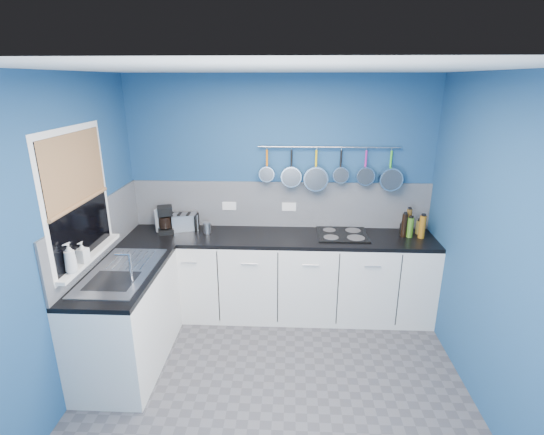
# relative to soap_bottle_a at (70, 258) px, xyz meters

# --- Properties ---
(floor) EXTENTS (3.20, 3.00, 0.02)m
(floor) POSITION_rel_soap_bottle_a_xyz_m (1.53, 0.02, -1.18)
(floor) COLOR #47474C
(floor) RESTS_ON ground
(ceiling) EXTENTS (3.20, 3.00, 0.02)m
(ceiling) POSITION_rel_soap_bottle_a_xyz_m (1.53, 0.02, 1.34)
(ceiling) COLOR white
(ceiling) RESTS_ON ground
(wall_back) EXTENTS (3.20, 0.02, 2.50)m
(wall_back) POSITION_rel_soap_bottle_a_xyz_m (1.53, 1.53, 0.08)
(wall_back) COLOR navy
(wall_back) RESTS_ON ground
(wall_front) EXTENTS (3.20, 0.02, 2.50)m
(wall_front) POSITION_rel_soap_bottle_a_xyz_m (1.53, -1.49, 0.08)
(wall_front) COLOR navy
(wall_front) RESTS_ON ground
(wall_left) EXTENTS (0.02, 3.00, 2.50)m
(wall_left) POSITION_rel_soap_bottle_a_xyz_m (-0.08, 0.02, 0.08)
(wall_left) COLOR navy
(wall_left) RESTS_ON ground
(wall_right) EXTENTS (0.02, 3.00, 2.50)m
(wall_right) POSITION_rel_soap_bottle_a_xyz_m (3.14, 0.02, 0.08)
(wall_right) COLOR navy
(wall_right) RESTS_ON ground
(backsplash_back) EXTENTS (3.20, 0.02, 0.50)m
(backsplash_back) POSITION_rel_soap_bottle_a_xyz_m (1.53, 1.51, -0.02)
(backsplash_back) COLOR gray
(backsplash_back) RESTS_ON wall_back
(backsplash_left) EXTENTS (0.02, 1.80, 0.50)m
(backsplash_left) POSITION_rel_soap_bottle_a_xyz_m (-0.06, 0.62, -0.02)
(backsplash_left) COLOR gray
(backsplash_left) RESTS_ON wall_left
(cabinet_run_back) EXTENTS (3.20, 0.60, 0.86)m
(cabinet_run_back) POSITION_rel_soap_bottle_a_xyz_m (1.53, 1.22, -0.74)
(cabinet_run_back) COLOR white
(cabinet_run_back) RESTS_ON ground
(worktop_back) EXTENTS (3.20, 0.60, 0.04)m
(worktop_back) POSITION_rel_soap_bottle_a_xyz_m (1.53, 1.22, -0.29)
(worktop_back) COLOR black
(worktop_back) RESTS_ON cabinet_run_back
(cabinet_run_left) EXTENTS (0.60, 1.20, 0.86)m
(cabinet_run_left) POSITION_rel_soap_bottle_a_xyz_m (0.23, 0.32, -0.74)
(cabinet_run_left) COLOR white
(cabinet_run_left) RESTS_ON ground
(worktop_left) EXTENTS (0.60, 1.20, 0.04)m
(worktop_left) POSITION_rel_soap_bottle_a_xyz_m (0.23, 0.32, -0.29)
(worktop_left) COLOR black
(worktop_left) RESTS_ON cabinet_run_left
(window_frame) EXTENTS (0.01, 1.00, 1.10)m
(window_frame) POSITION_rel_soap_bottle_a_xyz_m (-0.05, 0.32, 0.38)
(window_frame) COLOR white
(window_frame) RESTS_ON wall_left
(window_glass) EXTENTS (0.01, 0.90, 1.00)m
(window_glass) POSITION_rel_soap_bottle_a_xyz_m (-0.04, 0.32, 0.38)
(window_glass) COLOR black
(window_glass) RESTS_ON wall_left
(bamboo_blind) EXTENTS (0.01, 0.90, 0.55)m
(bamboo_blind) POSITION_rel_soap_bottle_a_xyz_m (-0.03, 0.32, 0.61)
(bamboo_blind) COLOR olive
(bamboo_blind) RESTS_ON wall_left
(window_sill) EXTENTS (0.10, 0.98, 0.03)m
(window_sill) POSITION_rel_soap_bottle_a_xyz_m (-0.02, 0.32, -0.13)
(window_sill) COLOR white
(window_sill) RESTS_ON wall_left
(sink_unit) EXTENTS (0.50, 0.95, 0.01)m
(sink_unit) POSITION_rel_soap_bottle_a_xyz_m (0.23, 0.32, -0.27)
(sink_unit) COLOR silver
(sink_unit) RESTS_ON worktop_left
(mixer_tap) EXTENTS (0.12, 0.08, 0.26)m
(mixer_tap) POSITION_rel_soap_bottle_a_xyz_m (0.39, 0.14, -0.14)
(mixer_tap) COLOR silver
(mixer_tap) RESTS_ON worktop_left
(socket_left) EXTENTS (0.15, 0.01, 0.09)m
(socket_left) POSITION_rel_soap_bottle_a_xyz_m (0.98, 1.50, -0.04)
(socket_left) COLOR white
(socket_left) RESTS_ON backsplash_back
(socket_right) EXTENTS (0.15, 0.01, 0.09)m
(socket_right) POSITION_rel_soap_bottle_a_xyz_m (1.63, 1.50, -0.04)
(socket_right) COLOR white
(socket_right) RESTS_ON backsplash_back
(pot_rail) EXTENTS (1.45, 0.02, 0.02)m
(pot_rail) POSITION_rel_soap_bottle_a_xyz_m (2.03, 1.47, 0.61)
(pot_rail) COLOR silver
(pot_rail) RESTS_ON wall_back
(soap_bottle_a) EXTENTS (0.12, 0.12, 0.24)m
(soap_bottle_a) POSITION_rel_soap_bottle_a_xyz_m (0.00, 0.00, 0.00)
(soap_bottle_a) COLOR white
(soap_bottle_a) RESTS_ON window_sill
(soap_bottle_b) EXTENTS (0.09, 0.10, 0.17)m
(soap_bottle_b) POSITION_rel_soap_bottle_a_xyz_m (0.00, 0.18, -0.03)
(soap_bottle_b) COLOR white
(soap_bottle_b) RESTS_ON window_sill
(paper_towel) EXTENTS (0.12, 0.12, 0.24)m
(paper_towel) POSITION_rel_soap_bottle_a_xyz_m (0.27, 1.30, -0.15)
(paper_towel) COLOR white
(paper_towel) RESTS_ON worktop_back
(coffee_maker) EXTENTS (0.21, 0.22, 0.28)m
(coffee_maker) POSITION_rel_soap_bottle_a_xyz_m (0.34, 1.26, -0.13)
(coffee_maker) COLOR black
(coffee_maker) RESTS_ON worktop_back
(toaster) EXTENTS (0.30, 0.23, 0.17)m
(toaster) POSITION_rel_soap_bottle_a_xyz_m (0.51, 1.36, -0.18)
(toaster) COLOR silver
(toaster) RESTS_ON worktop_back
(canister) EXTENTS (0.09, 0.09, 0.12)m
(canister) POSITION_rel_soap_bottle_a_xyz_m (0.77, 1.27, -0.21)
(canister) COLOR silver
(canister) RESTS_ON worktop_back
(hob) EXTENTS (0.52, 0.46, 0.01)m
(hob) POSITION_rel_soap_bottle_a_xyz_m (2.19, 1.28, -0.26)
(hob) COLOR black
(hob) RESTS_ON worktop_back
(pan_0) EXTENTS (0.16, 0.10, 0.35)m
(pan_0) POSITION_rel_soap_bottle_a_xyz_m (1.40, 1.46, 0.43)
(pan_0) COLOR silver
(pan_0) RESTS_ON pot_rail
(pan_1) EXTENTS (0.22, 0.10, 0.41)m
(pan_1) POSITION_rel_soap_bottle_a_xyz_m (1.65, 1.46, 0.41)
(pan_1) COLOR silver
(pan_1) RESTS_ON pot_rail
(pan_2) EXTENTS (0.26, 0.10, 0.45)m
(pan_2) POSITION_rel_soap_bottle_a_xyz_m (1.90, 1.46, 0.39)
(pan_2) COLOR silver
(pan_2) RESTS_ON pot_rail
(pan_3) EXTENTS (0.17, 0.09, 0.36)m
(pan_3) POSITION_rel_soap_bottle_a_xyz_m (2.16, 1.46, 0.43)
(pan_3) COLOR silver
(pan_3) RESTS_ON pot_rail
(pan_4) EXTENTS (0.20, 0.08, 0.39)m
(pan_4) POSITION_rel_soap_bottle_a_xyz_m (2.41, 1.46, 0.42)
(pan_4) COLOR silver
(pan_4) RESTS_ON pot_rail
(pan_5) EXTENTS (0.24, 0.12, 0.43)m
(pan_5) POSITION_rel_soap_bottle_a_xyz_m (2.67, 1.46, 0.40)
(pan_5) COLOR silver
(pan_5) RESTS_ON pot_rail
(condiment_0) EXTENTS (0.07, 0.07, 0.14)m
(condiment_0) POSITION_rel_soap_bottle_a_xyz_m (2.99, 1.35, -0.20)
(condiment_0) COLOR olive
(condiment_0) RESTS_ON worktop_back
(condiment_1) EXTENTS (0.05, 0.05, 0.27)m
(condiment_1) POSITION_rel_soap_bottle_a_xyz_m (2.87, 1.33, -0.13)
(condiment_1) COLOR brown
(condiment_1) RESTS_ON worktop_back
(condiment_2) EXTENTS (0.07, 0.07, 0.12)m
(condiment_2) POSITION_rel_soap_bottle_a_xyz_m (2.82, 1.33, -0.21)
(condiment_2) COLOR black
(condiment_2) RESTS_ON worktop_back
(condiment_3) EXTENTS (0.06, 0.06, 0.24)m
(condiment_3) POSITION_rel_soap_bottle_a_xyz_m (2.98, 1.23, -0.15)
(condiment_3) COLOR #8C5914
(condiment_3) RESTS_ON worktop_back
(condiment_4) EXTENTS (0.06, 0.06, 0.21)m
(condiment_4) POSITION_rel_soap_bottle_a_xyz_m (2.87, 1.25, -0.17)
(condiment_4) COLOR #3F721E
(condiment_4) RESTS_ON worktop_back
(condiment_5) EXTENTS (0.06, 0.06, 0.24)m
(condiment_5) POSITION_rel_soap_bottle_a_xyz_m (2.81, 1.26, -0.15)
(condiment_5) COLOR black
(condiment_5) RESTS_ON worktop_back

